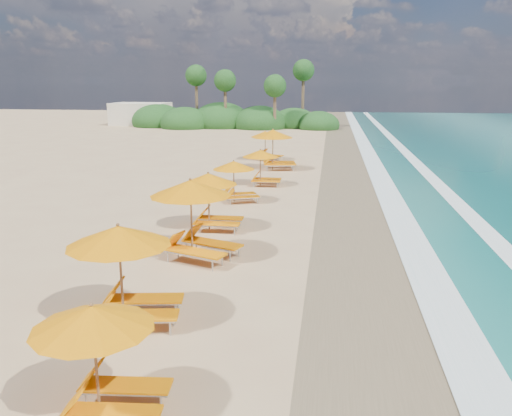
% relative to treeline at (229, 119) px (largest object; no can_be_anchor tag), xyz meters
% --- Properties ---
extents(ground, '(160.00, 160.00, 0.00)m').
position_rel_treeline_xyz_m(ground, '(9.94, -45.51, -1.00)').
color(ground, tan).
rests_on(ground, ground).
extents(wet_sand, '(4.00, 160.00, 0.01)m').
position_rel_treeline_xyz_m(wet_sand, '(13.94, -45.51, -0.99)').
color(wet_sand, olive).
rests_on(wet_sand, ground).
extents(surf_foam, '(4.00, 160.00, 0.01)m').
position_rel_treeline_xyz_m(surf_foam, '(16.64, -45.51, -0.97)').
color(surf_foam, white).
rests_on(surf_foam, ground).
extents(station_2, '(2.36, 2.21, 2.07)m').
position_rel_treeline_xyz_m(station_2, '(8.87, -55.83, 0.17)').
color(station_2, olive).
rests_on(station_2, ground).
extents(station_3, '(2.90, 2.76, 2.44)m').
position_rel_treeline_xyz_m(station_3, '(7.94, -52.36, 0.37)').
color(station_3, olive).
rests_on(station_3, ground).
extents(station_4, '(3.38, 3.32, 2.63)m').
position_rel_treeline_xyz_m(station_4, '(8.34, -47.69, 0.48)').
color(station_4, olive).
rests_on(station_4, ground).
extents(station_5, '(2.42, 2.23, 2.25)m').
position_rel_treeline_xyz_m(station_5, '(8.11, -44.30, 0.27)').
color(station_5, olive).
rests_on(station_5, ground).
extents(station_6, '(2.60, 2.57, 2.01)m').
position_rel_treeline_xyz_m(station_6, '(8.19, -39.58, 0.13)').
color(station_6, olive).
rests_on(station_6, ground).
extents(station_7, '(2.18, 2.01, 2.01)m').
position_rel_treeline_xyz_m(station_7, '(8.88, -35.45, 0.13)').
color(station_7, olive).
rests_on(station_7, ground).
extents(station_8, '(3.12, 2.98, 2.63)m').
position_rel_treeline_xyz_m(station_8, '(9.01, -30.09, 0.48)').
color(station_8, olive).
rests_on(station_8, ground).
extents(station_9, '(2.72, 2.66, 2.14)m').
position_rel_treeline_xyz_m(station_9, '(7.98, -26.23, 0.20)').
color(station_9, olive).
rests_on(station_9, ground).
extents(treeline, '(25.80, 8.80, 9.74)m').
position_rel_treeline_xyz_m(treeline, '(0.00, 0.00, 0.00)').
color(treeline, '#163D14').
rests_on(treeline, ground).
extents(beach_building, '(7.00, 5.00, 2.80)m').
position_rel_treeline_xyz_m(beach_building, '(-12.06, 2.49, 0.40)').
color(beach_building, beige).
rests_on(beach_building, ground).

